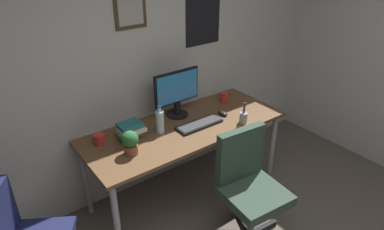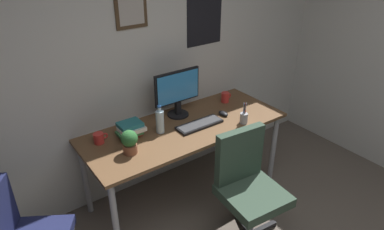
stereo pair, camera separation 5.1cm
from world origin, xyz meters
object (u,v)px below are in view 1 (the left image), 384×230
(potted_plant, at_px, (130,142))
(book_stack_left, at_px, (131,130))
(keyboard, at_px, (199,124))
(computer_mouse, at_px, (223,113))
(office_chair, at_px, (248,182))
(water_bottle, at_px, (160,122))
(coffee_mug_far, at_px, (224,97))
(monitor, at_px, (177,92))
(coffee_mug_near, at_px, (99,139))
(pen_cup, at_px, (243,117))

(potted_plant, relative_size, book_stack_left, 0.88)
(keyboard, height_order, computer_mouse, computer_mouse)
(office_chair, relative_size, water_bottle, 3.76)
(coffee_mug_far, distance_m, potted_plant, 1.23)
(computer_mouse, height_order, book_stack_left, book_stack_left)
(monitor, relative_size, coffee_mug_near, 3.79)
(coffee_mug_near, xyz_separation_m, coffee_mug_far, (1.33, -0.01, 0.01))
(computer_mouse, bearing_deg, office_chair, -114.48)
(potted_plant, bearing_deg, office_chair, -41.03)
(office_chair, xyz_separation_m, pen_cup, (0.35, 0.44, 0.28))
(monitor, distance_m, coffee_mug_near, 0.81)
(keyboard, xyz_separation_m, water_bottle, (-0.34, 0.11, 0.09))
(computer_mouse, bearing_deg, pen_cup, -77.09)
(monitor, relative_size, coffee_mug_far, 3.95)
(office_chair, distance_m, monitor, 1.03)
(potted_plant, bearing_deg, keyboard, 2.44)
(book_stack_left, bearing_deg, computer_mouse, -10.40)
(office_chair, relative_size, book_stack_left, 4.26)
(keyboard, relative_size, book_stack_left, 1.93)
(coffee_mug_near, bearing_deg, computer_mouse, -10.99)
(book_stack_left, bearing_deg, office_chair, -55.04)
(potted_plant, distance_m, pen_cup, 1.05)
(keyboard, height_order, coffee_mug_far, coffee_mug_far)
(potted_plant, height_order, book_stack_left, potted_plant)
(water_bottle, distance_m, coffee_mug_far, 0.86)
(coffee_mug_far, relative_size, book_stack_left, 0.52)
(keyboard, distance_m, coffee_mug_near, 0.87)
(monitor, relative_size, water_bottle, 1.82)
(computer_mouse, height_order, coffee_mug_near, coffee_mug_near)
(keyboard, xyz_separation_m, pen_cup, (0.35, -0.19, 0.04))
(office_chair, distance_m, pen_cup, 0.63)
(computer_mouse, distance_m, potted_plant, 1.00)
(office_chair, relative_size, computer_mouse, 8.64)
(coffee_mug_near, bearing_deg, monitor, 2.44)
(monitor, bearing_deg, computer_mouse, -36.49)
(keyboard, relative_size, computer_mouse, 3.91)
(water_bottle, relative_size, coffee_mug_near, 2.08)
(water_bottle, relative_size, potted_plant, 1.29)
(coffee_mug_near, relative_size, book_stack_left, 0.54)
(computer_mouse, relative_size, coffee_mug_near, 0.91)
(water_bottle, height_order, coffee_mug_far, water_bottle)
(computer_mouse, bearing_deg, water_bottle, 173.18)
(keyboard, distance_m, coffee_mug_far, 0.56)
(water_bottle, height_order, pen_cup, water_bottle)
(office_chair, height_order, book_stack_left, office_chair)
(water_bottle, height_order, book_stack_left, water_bottle)
(computer_mouse, height_order, water_bottle, water_bottle)
(coffee_mug_near, xyz_separation_m, potted_plant, (0.14, -0.28, 0.06))
(office_chair, bearing_deg, coffee_mug_far, 59.89)
(water_bottle, xyz_separation_m, book_stack_left, (-0.23, 0.08, -0.04))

